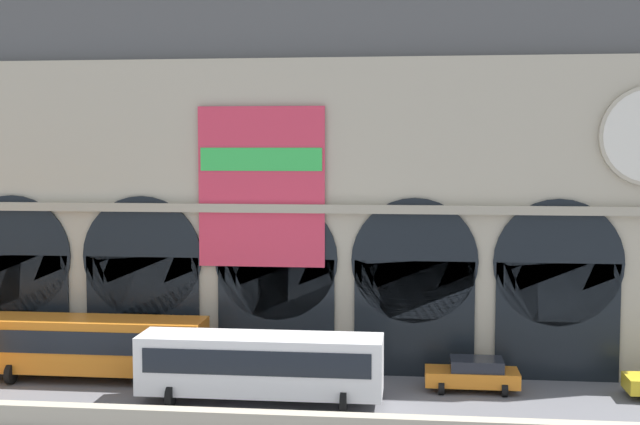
% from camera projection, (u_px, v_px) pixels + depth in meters
% --- Properties ---
extents(ground_plane, '(200.00, 200.00, 0.00)m').
position_uv_depth(ground_plane, '(259.00, 401.00, 37.90)').
color(ground_plane, slate).
extents(quay_parapet_wall, '(90.00, 0.70, 0.94)m').
position_uv_depth(quay_parapet_wall, '(239.00, 422.00, 33.51)').
color(quay_parapet_wall, '#B2A891').
rests_on(quay_parapet_wall, ground).
extents(station_building, '(43.52, 4.43, 19.63)m').
position_uv_depth(station_building, '(283.00, 186.00, 44.09)').
color(station_building, '#B2A891').
rests_on(station_building, ground).
extents(bus_midwest, '(11.00, 3.25, 3.10)m').
position_uv_depth(bus_midwest, '(95.00, 345.00, 41.16)').
color(bus_midwest, orange).
rests_on(bus_midwest, ground).
extents(bus_center, '(11.00, 3.25, 3.10)m').
position_uv_depth(bus_center, '(260.00, 364.00, 37.44)').
color(bus_center, white).
rests_on(bus_center, ground).
extents(car_mideast, '(4.40, 2.22, 1.55)m').
position_uv_depth(car_mideast, '(473.00, 374.00, 39.44)').
color(car_mideast, orange).
rests_on(car_mideast, ground).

